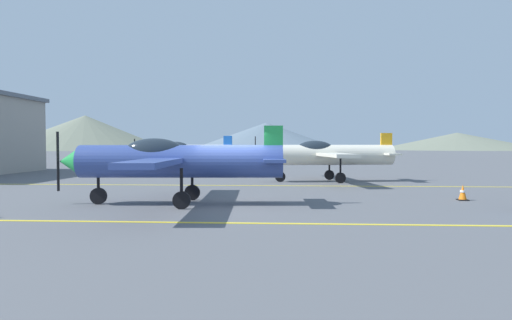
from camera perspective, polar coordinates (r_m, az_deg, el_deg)
ground_plane at (r=15.21m, az=-3.33°, el=-5.86°), size 400.00×400.00×0.00m
apron_line_near at (r=11.82m, az=-5.34°, el=-8.13°), size 80.00×0.16×0.01m
apron_line_far at (r=22.27m, az=-1.15°, el=-3.33°), size 80.00×0.16×0.01m
airplane_near at (r=15.50m, az=-10.82°, el=-0.02°), size 7.95×9.15×2.74m
airplane_mid at (r=24.96m, az=9.06°, el=0.76°), size 8.00×9.17×2.74m
airplane_far at (r=34.29m, az=-9.42°, el=1.10°), size 7.98×9.17×2.74m
traffic_cone_front at (r=18.13m, az=25.27°, el=-3.86°), size 0.36×0.36×0.59m
hill_left at (r=179.64m, az=-21.30°, el=3.33°), size 63.50×63.50×13.15m
hill_centerleft at (r=165.85m, az=1.34°, el=3.10°), size 58.31×58.31×10.33m
hill_centerright at (r=187.43m, az=24.68°, el=2.23°), size 62.00×62.00×6.66m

